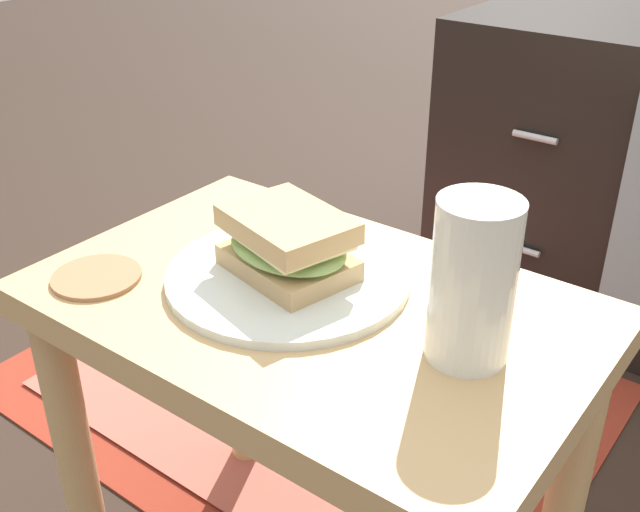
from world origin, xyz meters
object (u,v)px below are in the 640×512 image
object	(u,v)px
plate	(289,276)
beer_glass	(472,285)
sandwich_front	(288,244)
coaster	(96,277)

from	to	relation	value
plate	beer_glass	bearing A→B (deg)	-1.74
sandwich_front	coaster	xyz separation A→B (m)	(-0.16, -0.12, -0.04)
plate	coaster	xyz separation A→B (m)	(-0.16, -0.12, -0.00)
sandwich_front	beer_glass	world-z (taller)	beer_glass
beer_glass	coaster	xyz separation A→B (m)	(-0.37, -0.11, -0.07)
sandwich_front	coaster	bearing A→B (deg)	-143.63
sandwich_front	beer_glass	xyz separation A→B (m)	(0.21, -0.01, 0.03)
plate	sandwich_front	world-z (taller)	sandwich_front
coaster	sandwich_front	bearing A→B (deg)	36.37
plate	beer_glass	xyz separation A→B (m)	(0.21, -0.01, 0.07)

